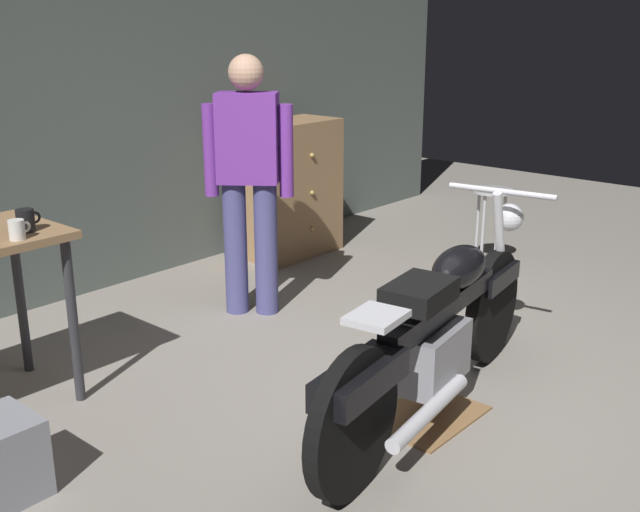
{
  "coord_description": "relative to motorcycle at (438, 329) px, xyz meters",
  "views": [
    {
      "loc": [
        -2.98,
        -1.89,
        1.88
      ],
      "look_at": [
        -0.02,
        0.7,
        0.65
      ],
      "focal_mm": 42.95,
      "sensor_mm": 36.0,
      "label": 1
    }
  ],
  "objects": [
    {
      "name": "mug_black_matte",
      "position": [
        -1.2,
        1.57,
        0.51
      ],
      "size": [
        0.12,
        0.09,
        0.11
      ],
      "color": "black",
      "rests_on": "workbench"
    },
    {
      "name": "person_standing",
      "position": [
        0.37,
        1.67,
        0.48
      ],
      "size": [
        0.41,
        0.47,
        1.67
      ],
      "rotation": [
        0.0,
        0.0,
        2.23
      ],
      "color": "#494981",
      "rests_on": "ground_plane"
    },
    {
      "name": "wooden_dresser",
      "position": [
        1.51,
        2.38,
        0.1
      ],
      "size": [
        0.8,
        0.47,
        1.1
      ],
      "color": "#99724C",
      "rests_on": "ground_plane"
    },
    {
      "name": "mug_white_ceramic",
      "position": [
        -1.29,
        1.47,
        0.5
      ],
      "size": [
        0.11,
        0.07,
        0.09
      ],
      "color": "white",
      "rests_on": "workbench"
    },
    {
      "name": "drip_tray",
      "position": [
        -0.05,
        0.0,
        -0.44
      ],
      "size": [
        0.56,
        0.4,
        0.01
      ],
      "primitive_type": "cube",
      "color": "olive",
      "rests_on": "ground_plane"
    },
    {
      "name": "back_wall",
      "position": [
        0.06,
        2.88,
        1.1
      ],
      "size": [
        8.0,
        0.12,
        3.1
      ],
      "primitive_type": "cube",
      "color": "#56605B",
      "rests_on": "ground_plane"
    },
    {
      "name": "ground_plane",
      "position": [
        0.06,
        0.08,
        -0.45
      ],
      "size": [
        12.0,
        12.0,
        0.0
      ],
      "primitive_type": "plane",
      "color": "gray"
    },
    {
      "name": "motorcycle",
      "position": [
        0.0,
        0.0,
        0.0
      ],
      "size": [
        2.18,
        0.69,
        1.0
      ],
      "rotation": [
        0.0,
        0.0,
        0.15
      ],
      "color": "black",
      "rests_on": "ground_plane"
    },
    {
      "name": "shop_stool",
      "position": [
        2.19,
        0.93,
        0.05
      ],
      "size": [
        0.32,
        0.32,
        0.64
      ],
      "color": "#B2B2B7",
      "rests_on": "ground_plane"
    }
  ]
}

